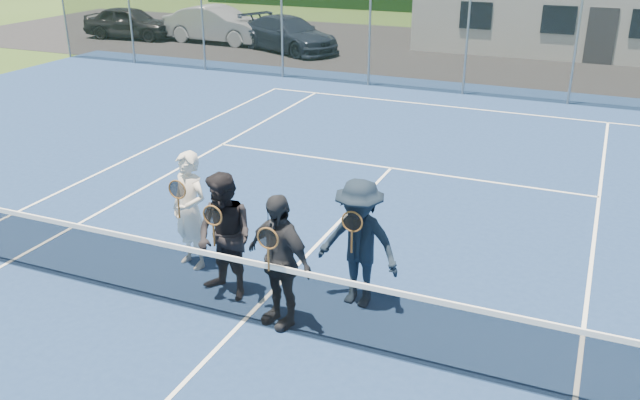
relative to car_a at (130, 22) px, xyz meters
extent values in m
plane|color=#2D4719|center=(15.62, 1.96, -0.69)|extent=(220.00, 220.00, 0.00)
cube|color=navy|center=(15.62, -18.04, -0.68)|extent=(30.00, 30.00, 0.02)
cube|color=black|center=(11.62, 1.96, -0.69)|extent=(40.00, 12.00, 0.01)
cube|color=black|center=(15.62, 13.96, -0.14)|extent=(40.00, 1.20, 1.10)
imported|color=black|center=(0.00, 0.00, 0.00)|extent=(4.19, 2.00, 1.38)
imported|color=#96999E|center=(4.10, 0.55, 0.06)|extent=(4.66, 1.82, 1.51)
imported|color=black|center=(7.72, -0.10, -0.02)|extent=(5.00, 3.67, 1.35)
cube|color=white|center=(15.62, -6.15, -0.67)|extent=(10.97, 0.06, 0.01)
cube|color=white|center=(11.50, -18.04, -0.67)|extent=(0.06, 23.77, 0.01)
cube|color=white|center=(15.62, -11.64, -0.67)|extent=(8.23, 0.06, 0.01)
cube|color=white|center=(15.62, -18.04, -0.67)|extent=(0.06, 12.80, 0.01)
cube|color=black|center=(15.62, -18.04, -0.21)|extent=(11.60, 0.02, 0.88)
cube|color=white|center=(15.62, -18.04, 0.24)|extent=(11.60, 0.03, 0.07)
cylinder|color=slate|center=(0.62, -4.54, 0.81)|extent=(0.07, 0.07, 3.00)
cylinder|color=slate|center=(3.62, -4.54, 0.81)|extent=(0.07, 0.07, 3.00)
cylinder|color=slate|center=(6.62, -4.54, 0.81)|extent=(0.07, 0.07, 3.00)
cylinder|color=slate|center=(9.62, -4.54, 0.81)|extent=(0.07, 0.07, 3.00)
cylinder|color=slate|center=(12.62, -4.54, 0.81)|extent=(0.07, 0.07, 3.00)
cylinder|color=slate|center=(15.62, -4.54, 0.81)|extent=(0.07, 0.07, 3.00)
cylinder|color=slate|center=(18.62, -4.54, 0.81)|extent=(0.07, 0.07, 3.00)
cube|color=black|center=(15.62, -4.54, 0.81)|extent=(30.00, 0.03, 3.00)
cube|color=silver|center=(19.62, 5.96, 0.71)|extent=(15.00, 8.00, 2.80)
cube|color=#2D2D33|center=(19.12, 1.94, 0.31)|extent=(1.00, 0.06, 2.00)
cube|color=black|center=(14.62, 1.94, 0.81)|extent=(1.20, 0.06, 1.00)
cube|color=black|center=(17.62, 1.94, 0.81)|extent=(1.20, 0.06, 1.00)
imported|color=silver|center=(14.15, -16.93, 0.23)|extent=(0.75, 0.60, 1.80)
torus|color=brown|center=(14.15, -17.20, 0.66)|extent=(0.29, 0.02, 0.29)
cylinder|color=black|center=(14.15, -17.20, 0.66)|extent=(0.25, 0.00, 0.25)
cylinder|color=brown|center=(14.15, -17.20, 0.38)|extent=(0.03, 0.03, 0.32)
imported|color=black|center=(15.09, -17.51, 0.23)|extent=(1.03, 0.89, 1.80)
torus|color=brown|center=(15.09, -17.78, 0.66)|extent=(0.29, 0.02, 0.29)
cylinder|color=black|center=(15.09, -17.78, 0.66)|extent=(0.25, 0.00, 0.25)
cylinder|color=brown|center=(15.09, -17.78, 0.38)|extent=(0.03, 0.03, 0.32)
imported|color=#222327|center=(16.06, -17.84, 0.23)|extent=(1.14, 0.76, 1.80)
torus|color=brown|center=(16.06, -18.11, 0.66)|extent=(0.29, 0.02, 0.29)
cylinder|color=black|center=(16.06, -18.11, 0.66)|extent=(0.25, 0.00, 0.25)
cylinder|color=brown|center=(16.06, -18.11, 0.38)|extent=(0.03, 0.03, 0.32)
imported|color=black|center=(16.82, -16.98, 0.23)|extent=(1.22, 0.78, 1.80)
torus|color=brown|center=(16.82, -17.25, 0.66)|extent=(0.29, 0.02, 0.29)
cylinder|color=black|center=(16.82, -17.25, 0.66)|extent=(0.25, 0.00, 0.25)
cylinder|color=brown|center=(16.82, -17.25, 0.38)|extent=(0.03, 0.03, 0.32)
camera|label=1|loc=(19.51, -24.59, 4.21)|focal=38.00mm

